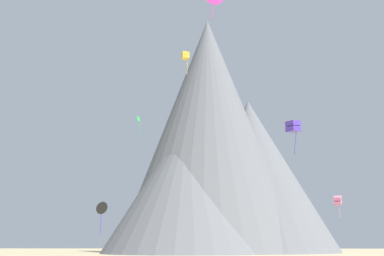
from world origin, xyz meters
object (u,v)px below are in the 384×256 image
at_px(kite_black_low, 101,208).
at_px(kite_green_mid, 138,121).
at_px(kite_pink_low, 338,200).
at_px(kite_gold_high, 185,56).
at_px(kite_indigo_mid, 293,127).
at_px(rock_massif, 217,154).

xyz_separation_m(kite_black_low, kite_green_mid, (-0.35, 26.36, 16.82)).
xyz_separation_m(kite_pink_low, kite_gold_high, (-23.48, -4.87, 22.54)).
bearing_deg(kite_black_low, kite_green_mid, -133.28).
xyz_separation_m(kite_indigo_mid, kite_black_low, (-23.07, -4.38, -10.42)).
distance_m(kite_pink_low, kite_black_low, 38.70).
height_order(kite_black_low, kite_gold_high, kite_gold_high).
distance_m(rock_massif, kite_green_mid, 43.14).
bearing_deg(kite_green_mid, kite_pink_low, -28.29).
bearing_deg(rock_massif, kite_green_mid, -108.18).
relative_size(kite_black_low, kite_gold_high, 0.98).
distance_m(kite_indigo_mid, kite_green_mid, 32.75).
relative_size(kite_indigo_mid, kite_green_mid, 1.25).
distance_m(rock_massif, kite_pink_low, 51.83).
relative_size(rock_massif, kite_black_low, 18.76).
height_order(kite_black_low, kite_green_mid, kite_green_mid).
bearing_deg(kite_black_low, kite_indigo_mid, 146.71).
bearing_deg(kite_pink_low, kite_gold_high, 32.78).
bearing_deg(kite_gold_high, kite_pink_low, 85.17).
distance_m(kite_indigo_mid, kite_pink_low, 20.97).
bearing_deg(kite_indigo_mid, kite_gold_high, 10.99).
height_order(kite_indigo_mid, kite_gold_high, kite_gold_high).
relative_size(kite_pink_low, kite_gold_high, 0.91).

